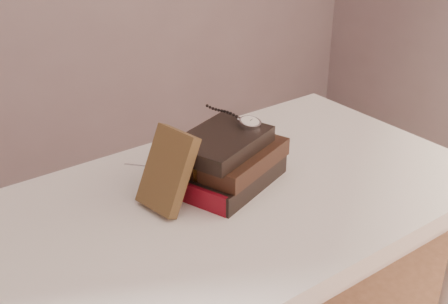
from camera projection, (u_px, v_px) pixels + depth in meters
table at (241, 228)px, 1.22m from camera, size 1.00×0.60×0.75m
book_stack at (228, 160)px, 1.18m from camera, size 0.26×0.22×0.11m
journal at (167, 170)px, 1.09m from camera, size 0.11×0.11×0.15m
pocket_watch at (246, 121)px, 1.19m from camera, size 0.06×0.15×0.02m
eyeglasses at (175, 161)px, 1.16m from camera, size 0.12×0.13×0.04m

